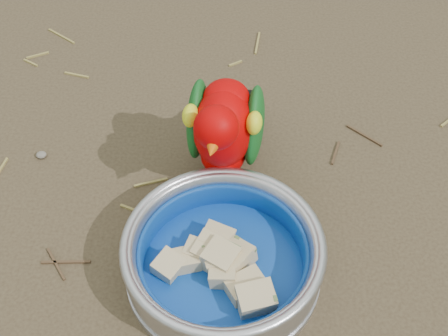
# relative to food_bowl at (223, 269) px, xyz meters

# --- Properties ---
(ground) EXTENTS (60.00, 60.00, 0.00)m
(ground) POSITION_rel_food_bowl_xyz_m (-0.08, 0.01, -0.01)
(ground) COLOR #473A27
(food_bowl) EXTENTS (0.22, 0.22, 0.02)m
(food_bowl) POSITION_rel_food_bowl_xyz_m (0.00, 0.00, 0.00)
(food_bowl) COLOR #B2B2BA
(food_bowl) RESTS_ON ground
(bowl_wall) EXTENTS (0.22, 0.22, 0.04)m
(bowl_wall) POSITION_rel_food_bowl_xyz_m (0.00, 0.00, 0.03)
(bowl_wall) COLOR #B2B2BA
(bowl_wall) RESTS_ON food_bowl
(fruit_wedges) EXTENTS (0.13, 0.13, 0.03)m
(fruit_wedges) POSITION_rel_food_bowl_xyz_m (0.00, 0.00, 0.02)
(fruit_wedges) COLOR tan
(fruit_wedges) RESTS_ON food_bowl
(lory_parrot) EXTENTS (0.12, 0.21, 0.16)m
(lory_parrot) POSITION_rel_food_bowl_xyz_m (-0.00, 0.14, 0.07)
(lory_parrot) COLOR #B60000
(lory_parrot) RESTS_ON ground
(ground_debris) EXTENTS (0.90, 0.80, 0.01)m
(ground_debris) POSITION_rel_food_bowl_xyz_m (-0.07, 0.09, -0.01)
(ground_debris) COLOR olive
(ground_debris) RESTS_ON ground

